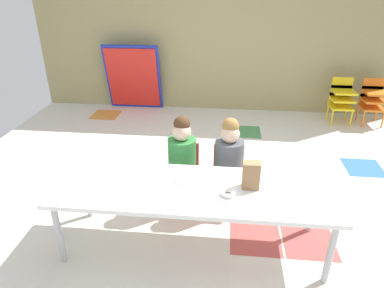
{
  "coord_description": "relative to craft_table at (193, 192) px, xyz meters",
  "views": [
    {
      "loc": [
        0.14,
        -2.75,
        2.02
      ],
      "look_at": [
        -0.11,
        -0.33,
        0.82
      ],
      "focal_mm": 31.61,
      "sensor_mm": 36.0,
      "label": 1
    }
  ],
  "objects": [
    {
      "name": "kid_chair_yellow_stack",
      "position": [
        1.96,
        2.91,
        -0.13
      ],
      "size": [
        0.32,
        0.3,
        0.68
      ],
      "color": "yellow",
      "rests_on": "ground_plane"
    },
    {
      "name": "donut_powdered_on_plate",
      "position": [
        0.26,
        -0.08,
        0.07
      ],
      "size": [
        0.11,
        0.11,
        0.03
      ],
      "primitive_type": "torus",
      "color": "white",
      "rests_on": "craft_table"
    },
    {
      "name": "folded_activity_table",
      "position": [
        -1.31,
        3.16,
        0.01
      ],
      "size": [
        0.9,
        0.29,
        1.09
      ],
      "color": "#1E33BF",
      "rests_on": "ground_plane"
    },
    {
      "name": "back_wall",
      "position": [
        0.08,
        3.36,
        0.81
      ],
      "size": [
        5.93,
        0.1,
        2.67
      ],
      "primitive_type": "cube",
      "color": "tan",
      "rests_on": "ground_plane"
    },
    {
      "name": "ground_plane",
      "position": [
        0.08,
        0.59,
        -0.54
      ],
      "size": [
        5.93,
        5.57,
        0.02
      ],
      "color": "silver"
    },
    {
      "name": "paper_plate_near_edge",
      "position": [
        0.26,
        -0.08,
        0.05
      ],
      "size": [
        0.18,
        0.18,
        0.01
      ],
      "primitive_type": "cylinder",
      "color": "white",
      "rests_on": "craft_table"
    },
    {
      "name": "craft_table",
      "position": [
        0.0,
        0.0,
        0.0
      ],
      "size": [
        2.16,
        0.69,
        0.57
      ],
      "color": "white",
      "rests_on": "ground_plane"
    },
    {
      "name": "kid_chair_orange_stack",
      "position": [
        2.41,
        2.91,
        -0.13
      ],
      "size": [
        0.32,
        0.3,
        0.68
      ],
      "color": "orange",
      "rests_on": "ground_plane"
    },
    {
      "name": "paper_bag_brown",
      "position": [
        0.43,
        0.05,
        0.15
      ],
      "size": [
        0.13,
        0.09,
        0.22
      ],
      "primitive_type": "cube",
      "color": "#9E754C",
      "rests_on": "craft_table"
    },
    {
      "name": "paper_plate_center_table",
      "position": [
        -0.09,
        0.11,
        0.05
      ],
      "size": [
        0.18,
        0.18,
        0.01
      ],
      "primitive_type": "cylinder",
      "color": "white",
      "rests_on": "craft_table"
    },
    {
      "name": "seated_child_near_camera",
      "position": [
        -0.16,
        0.57,
        0.03
      ],
      "size": [
        0.32,
        0.31,
        0.92
      ],
      "color": "red",
      "rests_on": "ground_plane"
    },
    {
      "name": "seated_child_middle_seat",
      "position": [
        0.27,
        0.57,
        0.03
      ],
      "size": [
        0.34,
        0.34,
        0.92
      ],
      "color": "red",
      "rests_on": "ground_plane"
    }
  ]
}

